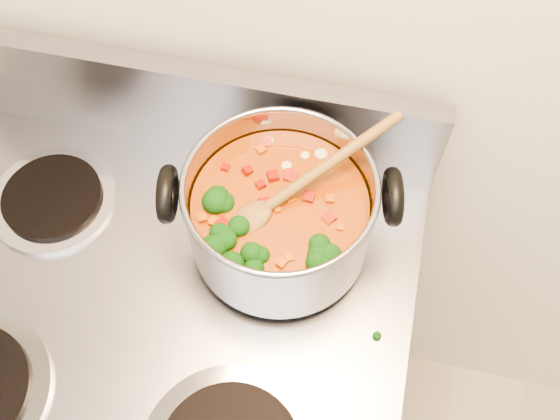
{
  "coord_description": "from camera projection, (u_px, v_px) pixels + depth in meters",
  "views": [
    {
      "loc": [
        0.2,
        0.92,
        1.7
      ],
      "look_at": [
        0.12,
        1.31,
        1.01
      ],
      "focal_mm": 40.0,
      "sensor_mm": 36.0,
      "label": 1
    }
  ],
  "objects": [
    {
      "name": "stockpot",
      "position": [
        279.0,
        214.0,
        0.81
      ],
      "size": [
        0.31,
        0.24,
        0.15
      ],
      "rotation": [
        0.0,
        0.0,
        0.21
      ],
      "color": "#96969D",
      "rests_on": "electric_range"
    },
    {
      "name": "wooden_spoon",
      "position": [
        288.0,
        192.0,
        0.77
      ],
      "size": [
        0.2,
        0.2,
        0.09
      ],
      "rotation": [
        0.0,
        0.0,
        0.76
      ],
      "color": "brown",
      "rests_on": "stockpot"
    },
    {
      "name": "electric_range",
      "position": [
        181.0,
        397.0,
        1.21
      ],
      "size": [
        0.72,
        0.65,
        1.08
      ],
      "color": "gray",
      "rests_on": "ground"
    },
    {
      "name": "cooktop_crumbs",
      "position": [
        304.0,
        170.0,
        0.93
      ],
      "size": [
        0.05,
        0.01,
        0.01
      ],
      "color": "black",
      "rests_on": "electric_range"
    }
  ]
}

